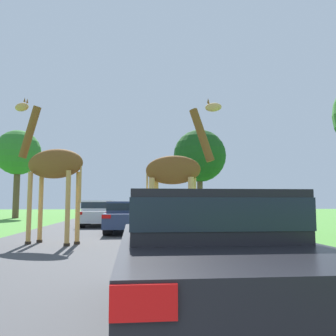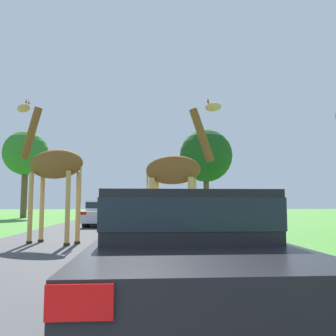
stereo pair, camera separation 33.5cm
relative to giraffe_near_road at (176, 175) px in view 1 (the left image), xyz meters
The scene contains 9 objects.
road 18.08m from the giraffe_near_road, 97.39° to the left, with size 8.35×120.00×0.00m.
giraffe_near_road is the anchor object (origin of this frame).
giraffe_companion 4.16m from the giraffe_near_road, behind, with size 2.73×1.62×4.99m.
car_lead_maroon 8.36m from the giraffe_near_road, 95.20° to the right, with size 1.71×4.39×1.44m.
car_queue_right 13.34m from the giraffe_near_road, 88.05° to the left, with size 1.81×4.51×1.37m.
car_queue_left 10.04m from the giraffe_near_road, 110.50° to the left, with size 1.87×4.71×1.47m.
car_far_ahead 4.78m from the giraffe_near_road, 111.89° to the left, with size 1.98×4.16×1.40m.
tree_centre_back 24.44m from the giraffe_near_road, 119.32° to the left, with size 4.05×4.05×7.93m.
tree_right_cluster 21.40m from the giraffe_near_road, 76.91° to the left, with size 4.91×4.91×8.21m.
Camera 1 is at (0.81, 0.19, 1.32)m, focal length 38.00 mm.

